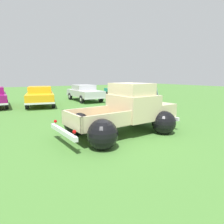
# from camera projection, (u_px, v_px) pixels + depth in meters

# --- Properties ---
(ground_plane) EXTENTS (80.00, 80.00, 0.00)m
(ground_plane) POSITION_uv_depth(u_px,v_px,m) (120.00, 134.00, 7.45)
(ground_plane) COLOR #477A33
(vintage_pickup_truck) EXTENTS (4.75, 3.04, 1.96)m
(vintage_pickup_truck) POSITION_uv_depth(u_px,v_px,m) (128.00, 113.00, 7.53)
(vintage_pickup_truck) COLOR black
(vintage_pickup_truck) RESTS_ON ground
(show_car_1) EXTENTS (2.75, 4.93, 1.43)m
(show_car_1) POSITION_uv_depth(u_px,v_px,m) (40.00, 95.00, 14.66)
(show_car_1) COLOR black
(show_car_1) RESTS_ON ground
(show_car_2) EXTENTS (1.98, 4.74, 1.43)m
(show_car_2) POSITION_uv_depth(u_px,v_px,m) (84.00, 92.00, 17.55)
(show_car_2) COLOR black
(show_car_2) RESTS_ON ground
(show_car_3) EXTENTS (2.41, 4.90, 1.43)m
(show_car_3) POSITION_uv_depth(u_px,v_px,m) (121.00, 91.00, 18.71)
(show_car_3) COLOR black
(show_car_3) RESTS_ON ground
(spectator_0) EXTENTS (0.48, 0.48, 1.68)m
(spectator_0) POSITION_uv_depth(u_px,v_px,m) (121.00, 94.00, 13.42)
(spectator_0) COLOR #4C4742
(spectator_0) RESTS_ON ground
(lane_cone_0) EXTENTS (0.36, 0.36, 0.63)m
(lane_cone_0) POSITION_uv_depth(u_px,v_px,m) (83.00, 119.00, 8.64)
(lane_cone_0) COLOR black
(lane_cone_0) RESTS_ON ground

